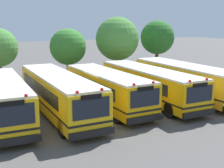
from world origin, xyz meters
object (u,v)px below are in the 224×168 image
school_bus_1 (58,92)px  tree_3 (116,39)px  school_bus_2 (107,88)px  tree_4 (157,37)px  school_bus_0 (3,98)px  school_bus_4 (184,79)px  school_bus_3 (148,83)px  tree_2 (68,46)px

school_bus_1 → tree_3: bearing=-134.9°
school_bus_2 → tree_4: bearing=-139.4°
school_bus_0 → school_bus_1: size_ratio=0.89×
tree_3 → school_bus_4: bearing=-81.7°
tree_4 → school_bus_2: bearing=-138.3°
school_bus_1 → school_bus_3: 7.08m
tree_3 → school_bus_0: bearing=-143.6°
tree_3 → school_bus_1: bearing=-134.6°
school_bus_4 → tree_3: tree_3 is taller
school_bus_2 → school_bus_4: 6.92m
school_bus_0 → school_bus_3: 10.48m
school_bus_3 → school_bus_2: bearing=1.2°
school_bus_0 → school_bus_3: school_bus_0 is taller
school_bus_1 → tree_4: (14.71, 9.93, 2.83)m
school_bus_1 → tree_4: 17.97m
school_bus_1 → school_bus_3: school_bus_1 is taller
school_bus_4 → tree_4: 11.19m
school_bus_1 → school_bus_4: bearing=179.6°
school_bus_0 → school_bus_4: size_ratio=0.90×
school_bus_0 → tree_4: (18.11, 9.91, 2.87)m
school_bus_4 → tree_2: bearing=-58.5°
school_bus_3 → tree_3: 9.83m
school_bus_3 → tree_4: 12.83m
school_bus_4 → tree_3: (-1.35, 9.25, 2.76)m
school_bus_2 → school_bus_3: (3.55, 0.06, 0.00)m
school_bus_1 → tree_2: tree_2 is taller
school_bus_2 → tree_4: tree_4 is taller
school_bus_3 → tree_2: bearing=-74.8°
school_bus_2 → tree_3: bearing=-122.1°
school_bus_0 → tree_4: bearing=-149.7°
school_bus_1 → tree_4: bearing=-146.3°
school_bus_4 → tree_3: 9.75m
school_bus_3 → school_bus_4: size_ratio=1.00×
school_bus_1 → tree_3: 13.25m
school_bus_1 → school_bus_4: size_ratio=1.02×
school_bus_1 → school_bus_2: size_ratio=1.15×
school_bus_4 → school_bus_3: bearing=0.3°
school_bus_1 → tree_3: tree_3 is taller
school_bus_1 → school_bus_2: 3.53m
school_bus_0 → school_bus_4: bearing=-178.5°
school_bus_2 → tree_2: (0.75, 10.59, 2.21)m
school_bus_0 → school_bus_1: school_bus_1 is taller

